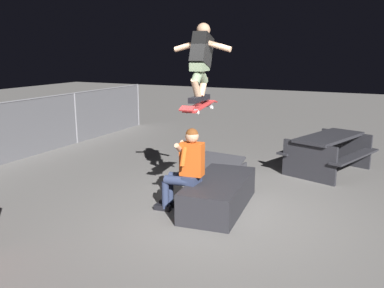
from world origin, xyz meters
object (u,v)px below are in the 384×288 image
(skateboard, at_px, (199,106))
(picnic_table_back, at_px, (329,148))
(person_sitting_on_ledge, at_px, (185,166))
(skater_airborne, at_px, (201,59))
(kicker_ramp, at_px, (214,171))
(ledge_box_main, at_px, (219,194))

(skateboard, xyz_separation_m, picnic_table_back, (2.96, -1.49, -1.10))
(person_sitting_on_ledge, height_order, skater_airborne, skater_airborne)
(kicker_ramp, height_order, picnic_table_back, picnic_table_back)
(ledge_box_main, distance_m, skateboard, 1.41)
(ledge_box_main, height_order, person_sitting_on_ledge, person_sitting_on_ledge)
(person_sitting_on_ledge, bearing_deg, picnic_table_back, -27.60)
(person_sitting_on_ledge, bearing_deg, kicker_ramp, 9.96)
(kicker_ramp, bearing_deg, person_sitting_on_ledge, -170.04)
(person_sitting_on_ledge, relative_size, skateboard, 1.26)
(person_sitting_on_ledge, distance_m, picnic_table_back, 3.54)
(person_sitting_on_ledge, distance_m, skater_airborne, 1.60)
(ledge_box_main, relative_size, kicker_ramp, 1.65)
(picnic_table_back, bearing_deg, skateboard, 153.33)
(skateboard, height_order, kicker_ramp, skateboard)
(skater_airborne, relative_size, kicker_ramp, 1.05)
(ledge_box_main, relative_size, person_sitting_on_ledge, 1.36)
(skater_airborne, relative_size, picnic_table_back, 0.55)
(skater_airborne, distance_m, picnic_table_back, 3.73)
(ledge_box_main, relative_size, skateboard, 1.72)
(skater_airborne, bearing_deg, ledge_box_main, -67.27)
(skateboard, distance_m, skater_airborne, 0.69)
(person_sitting_on_ledge, bearing_deg, ledge_box_main, -50.69)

